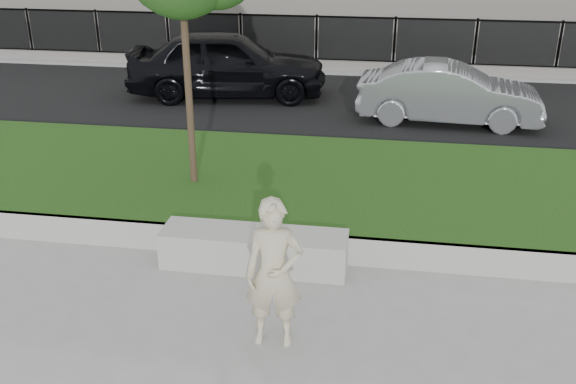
% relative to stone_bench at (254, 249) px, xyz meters
% --- Properties ---
extents(ground, '(90.00, 90.00, 0.00)m').
position_rel_stone_bench_xyz_m(ground, '(0.08, -0.80, -0.25)').
color(ground, gray).
rests_on(ground, ground).
extents(grass_bank, '(34.00, 4.00, 0.40)m').
position_rel_stone_bench_xyz_m(grass_bank, '(0.08, 2.20, -0.05)').
color(grass_bank, '#15340D').
rests_on(grass_bank, ground).
extents(grass_kerb, '(34.00, 0.08, 0.40)m').
position_rel_stone_bench_xyz_m(grass_kerb, '(0.08, 0.24, -0.05)').
color(grass_kerb, '#ADABA2').
rests_on(grass_kerb, ground).
extents(street, '(34.00, 7.00, 0.04)m').
position_rel_stone_bench_xyz_m(street, '(0.08, 7.70, -0.23)').
color(street, black).
rests_on(street, ground).
extents(far_pavement, '(34.00, 3.00, 0.12)m').
position_rel_stone_bench_xyz_m(far_pavement, '(0.08, 12.20, -0.19)').
color(far_pavement, gray).
rests_on(far_pavement, ground).
extents(iron_fence, '(32.00, 0.30, 1.50)m').
position_rel_stone_bench_xyz_m(iron_fence, '(0.08, 11.20, 0.30)').
color(iron_fence, slate).
rests_on(iron_fence, far_pavement).
extents(stone_bench, '(2.41, 0.60, 0.49)m').
position_rel_stone_bench_xyz_m(stone_bench, '(0.00, 0.00, 0.00)').
color(stone_bench, '#ADABA2').
rests_on(stone_bench, ground).
extents(man, '(0.64, 0.45, 1.67)m').
position_rel_stone_bench_xyz_m(man, '(0.54, -1.53, 0.59)').
color(man, beige).
rests_on(man, ground).
extents(book, '(0.23, 0.18, 0.02)m').
position_rel_stone_bench_xyz_m(book, '(0.20, -0.10, 0.26)').
color(book, '#EDE9CD').
rests_on(book, stone_bench).
extents(car_dark, '(5.03, 2.58, 1.64)m').
position_rel_stone_bench_xyz_m(car_dark, '(-2.34, 8.03, 0.61)').
color(car_dark, black).
rests_on(car_dark, street).
extents(car_silver, '(3.96, 1.61, 1.28)m').
position_rel_stone_bench_xyz_m(car_silver, '(2.89, 6.70, 0.43)').
color(car_silver, '#979A9F').
rests_on(car_silver, street).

